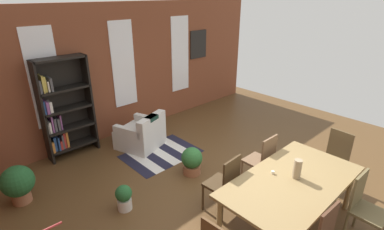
# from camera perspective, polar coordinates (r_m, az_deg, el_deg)

# --- Properties ---
(ground_plane) EXTENTS (9.11, 9.11, 0.00)m
(ground_plane) POSITION_cam_1_polar(r_m,az_deg,el_deg) (4.91, 10.60, -15.77)
(ground_plane) COLOR brown
(back_wall_brick) EXTENTS (8.01, 0.12, 2.86)m
(back_wall_brick) POSITION_cam_1_polar(r_m,az_deg,el_deg) (6.71, -13.44, 8.44)
(back_wall_brick) COLOR brown
(back_wall_brick) RESTS_ON ground
(window_pane_0) EXTENTS (0.55, 0.02, 1.86)m
(window_pane_0) POSITION_cam_1_polar(r_m,az_deg,el_deg) (6.00, -26.78, 6.33)
(window_pane_0) COLOR white
(window_pane_1) EXTENTS (0.55, 0.02, 1.86)m
(window_pane_1) POSITION_cam_1_polar(r_m,az_deg,el_deg) (6.62, -13.24, 9.54)
(window_pane_1) COLOR white
(window_pane_2) EXTENTS (0.55, 0.02, 1.86)m
(window_pane_2) POSITION_cam_1_polar(r_m,az_deg,el_deg) (7.55, -2.34, 11.72)
(window_pane_2) COLOR white
(dining_table) EXTENTS (2.06, 1.10, 0.74)m
(dining_table) POSITION_cam_1_polar(r_m,az_deg,el_deg) (4.22, 18.91, -12.68)
(dining_table) COLOR olive
(dining_table) RESTS_ON ground
(vase_on_table) EXTENTS (0.11, 0.11, 0.27)m
(vase_on_table) POSITION_cam_1_polar(r_m,az_deg,el_deg) (4.17, 19.85, -9.86)
(vase_on_table) COLOR #998466
(vase_on_table) RESTS_ON dining_table
(tealight_candle_0) EXTENTS (0.04, 0.04, 0.03)m
(tealight_candle_0) POSITION_cam_1_polar(r_m,az_deg,el_deg) (4.33, 19.92, -10.51)
(tealight_candle_0) COLOR silver
(tealight_candle_0) RESTS_ON dining_table
(tealight_candle_1) EXTENTS (0.04, 0.04, 0.04)m
(tealight_candle_1) POSITION_cam_1_polar(r_m,az_deg,el_deg) (4.22, 15.48, -10.74)
(tealight_candle_1) COLOR silver
(tealight_candle_1) RESTS_ON dining_table
(dining_chair_far_right) EXTENTS (0.40, 0.40, 0.95)m
(dining_chair_far_right) POSITION_cam_1_polar(r_m,az_deg,el_deg) (4.95, 13.47, -8.42)
(dining_chair_far_right) COLOR brown
(dining_chair_far_right) RESTS_ON ground
(dining_chair_near_right) EXTENTS (0.41, 0.41, 0.95)m
(dining_chair_near_right) POSITION_cam_1_polar(r_m,az_deg,el_deg) (4.48, 30.59, -15.07)
(dining_chair_near_right) COLOR brown
(dining_chair_near_right) RESTS_ON ground
(dining_chair_head_right) EXTENTS (0.42, 0.42, 0.95)m
(dining_chair_head_right) POSITION_cam_1_polar(r_m,az_deg,el_deg) (5.42, 26.03, -7.38)
(dining_chair_head_right) COLOR brown
(dining_chair_head_right) RESTS_ON ground
(dining_chair_far_left) EXTENTS (0.43, 0.43, 0.95)m
(dining_chair_far_left) POSITION_cam_1_polar(r_m,az_deg,el_deg) (4.32, 6.40, -12.98)
(dining_chair_far_left) COLOR #3D2C19
(dining_chair_far_left) RESTS_ON ground
(bookshelf_tall) EXTENTS (0.95, 0.31, 1.96)m
(bookshelf_tall) POSITION_cam_1_polar(r_m,az_deg,el_deg) (6.06, -23.85, 0.85)
(bookshelf_tall) COLOR black
(bookshelf_tall) RESTS_ON ground
(armchair_white) EXTENTS (1.02, 1.02, 0.75)m
(armchair_white) POSITION_cam_1_polar(r_m,az_deg,el_deg) (6.22, -9.80, -3.75)
(armchair_white) COLOR silver
(armchair_white) RESTS_ON ground
(potted_plant_by_shelf) EXTENTS (0.25, 0.25, 0.41)m
(potted_plant_by_shelf) POSITION_cam_1_polar(r_m,az_deg,el_deg) (4.63, -13.13, -15.31)
(potted_plant_by_shelf) COLOR silver
(potted_plant_by_shelf) RESTS_ON ground
(potted_plant_corner) EXTENTS (0.49, 0.49, 0.62)m
(potted_plant_corner) POSITION_cam_1_polar(r_m,az_deg,el_deg) (5.29, -30.83, -11.32)
(potted_plant_corner) COLOR #9E6042
(potted_plant_corner) RESTS_ON ground
(potted_plant_window) EXTENTS (0.38, 0.38, 0.51)m
(potted_plant_window) POSITION_cam_1_polar(r_m,az_deg,el_deg) (5.27, -0.03, -8.86)
(potted_plant_window) COLOR #9E6042
(potted_plant_window) RESTS_ON ground
(striped_rug) EXTENTS (1.45, 1.03, 0.01)m
(striped_rug) POSITION_cam_1_polar(r_m,az_deg,el_deg) (6.01, -6.01, -7.50)
(striped_rug) COLOR #1E1E33
(striped_rug) RESTS_ON ground
(framed_picture) EXTENTS (0.56, 0.03, 0.72)m
(framed_picture) POSITION_cam_1_polar(r_m,az_deg,el_deg) (7.94, 1.23, 13.62)
(framed_picture) COLOR black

